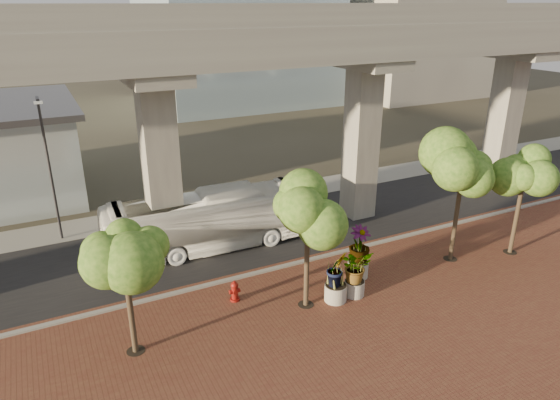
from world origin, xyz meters
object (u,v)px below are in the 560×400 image
parked_car (509,161)px  fire_hydrant (235,291)px  planter_front (356,268)px  transit_bus (211,221)px

parked_car → fire_hydrant: size_ratio=4.30×
parked_car → planter_front: bearing=122.1°
fire_hydrant → planter_front: planter_front is taller
transit_bus → fire_hydrant: bearing=173.7°
planter_front → fire_hydrant: bearing=158.1°
transit_bus → fire_hydrant: 5.58m
transit_bus → parked_car: (25.65, 2.34, -0.89)m
transit_bus → planter_front: size_ratio=5.05×
transit_bus → planter_front: bearing=-148.2°
parked_car → fire_hydrant: parked_car is taller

